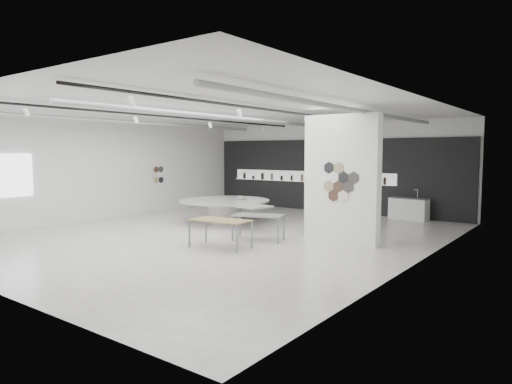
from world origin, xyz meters
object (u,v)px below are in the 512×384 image
Objects in this scene: display_island at (225,208)px; sample_table_stone at (258,217)px; partition_column at (342,179)px; sample_table_wood at (220,222)px; kitchen_counter at (409,209)px.

display_island is 3.51m from sample_table_stone.
partition_column is 2.13× the size of sample_table_wood.
kitchen_counter is (0.10, 5.55, -1.38)m from partition_column.
kitchen_counter is at bearing 73.77° from sample_table_wood.
kitchen_counter is at bearing 71.95° from sample_table_stone.
sample_table_wood is (-2.27, -2.57, -1.10)m from partition_column.
partition_column is at bearing 1.15° from display_island.
kitchen_counter reaches higher than sample_table_wood.
partition_column is 2.39× the size of kitchen_counter.
sample_table_stone is at bearing -23.11° from display_island.
sample_table_stone is (2.92, -1.94, 0.14)m from display_island.
partition_column is 5.72m from kitchen_counter.
sample_table_wood reaches higher than sample_table_stone.
display_island reaches higher than sample_table_wood.
sample_table_wood is (2.73, -3.40, 0.16)m from display_island.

